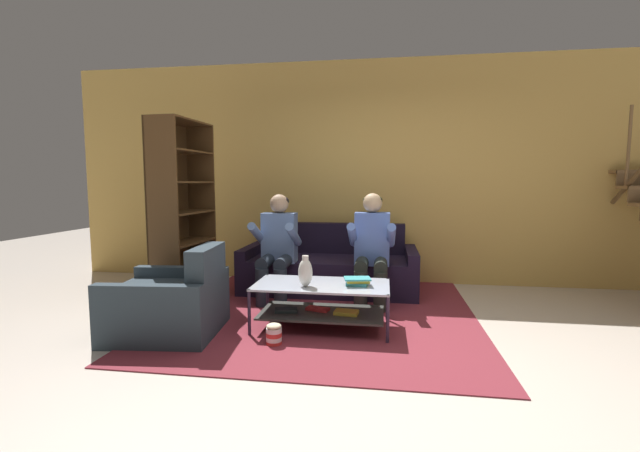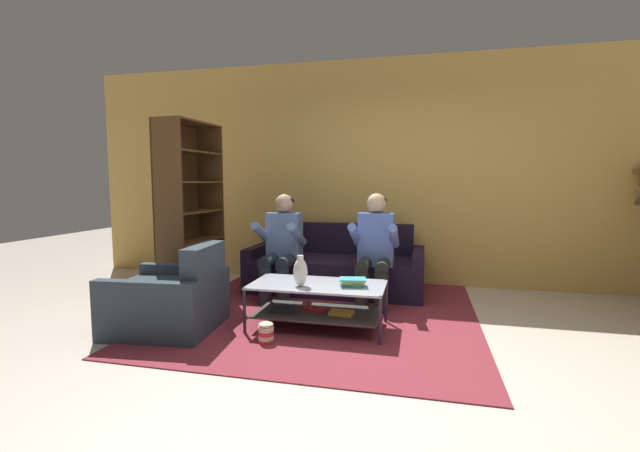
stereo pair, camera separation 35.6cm
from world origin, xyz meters
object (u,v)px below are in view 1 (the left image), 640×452
(couch, at_px, (330,268))
(popcorn_tub, at_px, (274,334))
(person_seated_left, at_px, (277,244))
(armchair, at_px, (171,304))
(book_stack, at_px, (358,281))
(bookshelf, at_px, (179,229))
(vase, at_px, (305,272))
(person_seated_right, at_px, (372,245))
(coffee_table, at_px, (322,299))

(couch, bearing_deg, popcorn_tub, -96.97)
(person_seated_left, bearing_deg, armchair, -119.02)
(person_seated_left, relative_size, book_stack, 4.71)
(bookshelf, xyz_separation_m, popcorn_tub, (1.35, -1.11, -0.72))
(person_seated_left, height_order, vase, person_seated_left)
(book_stack, bearing_deg, popcorn_tub, -145.76)
(book_stack, relative_size, bookshelf, 0.13)
(vase, bearing_deg, person_seated_right, 60.66)
(couch, distance_m, bookshelf, 1.82)
(couch, distance_m, vase, 1.53)
(person_seated_right, distance_m, bookshelf, 2.12)
(book_stack, distance_m, popcorn_tub, 0.87)
(couch, bearing_deg, bookshelf, -155.09)
(popcorn_tub, bearing_deg, couch, 83.03)
(bookshelf, bearing_deg, popcorn_tub, -39.32)
(person_seated_left, distance_m, bookshelf, 1.09)
(person_seated_right, bearing_deg, coffee_table, -116.35)
(couch, distance_m, armchair, 2.09)
(armchair, bearing_deg, vase, 10.51)
(coffee_table, xyz_separation_m, bookshelf, (-1.68, 0.65, 0.54))
(couch, distance_m, book_stack, 1.47)
(book_stack, xyz_separation_m, popcorn_tub, (-0.65, -0.44, -0.36))
(couch, relative_size, book_stack, 8.26)
(person_seated_right, relative_size, bookshelf, 0.61)
(coffee_table, distance_m, book_stack, 0.37)
(coffee_table, height_order, armchair, armchair)
(person_seated_left, xyz_separation_m, person_seated_right, (1.05, 0.00, 0.01))
(bookshelf, bearing_deg, coffee_table, -21.14)
(couch, bearing_deg, vase, -90.95)
(vase, relative_size, bookshelf, 0.14)
(person_seated_left, xyz_separation_m, popcorn_tub, (0.30, -1.31, -0.55))
(coffee_table, bearing_deg, person_seated_right, 63.65)
(person_seated_left, distance_m, vase, 1.10)
(bookshelf, bearing_deg, vase, -26.46)
(armchair, xyz_separation_m, popcorn_tub, (0.96, -0.12, -0.17))
(couch, bearing_deg, coffee_table, -85.80)
(coffee_table, relative_size, armchair, 1.26)
(coffee_table, distance_m, vase, 0.32)
(vase, distance_m, book_stack, 0.47)
(vase, bearing_deg, armchair, -169.49)
(person_seated_left, bearing_deg, couch, 45.46)
(bookshelf, relative_size, armchair, 2.08)
(couch, relative_size, bookshelf, 1.05)
(person_seated_right, bearing_deg, vase, -119.34)
(coffee_table, bearing_deg, book_stack, -2.68)
(vase, height_order, bookshelf, bookshelf)
(book_stack, height_order, popcorn_tub, book_stack)
(armchair, bearing_deg, popcorn_tub, -7.15)
(vase, relative_size, armchair, 0.29)
(couch, xyz_separation_m, popcorn_tub, (-0.23, -1.84, -0.18))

